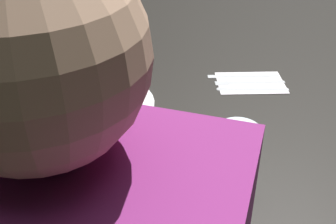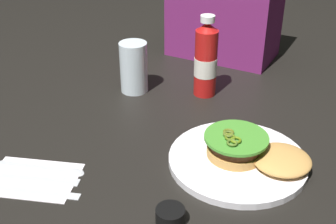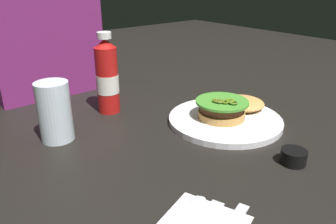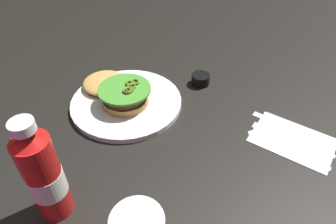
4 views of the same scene
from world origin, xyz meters
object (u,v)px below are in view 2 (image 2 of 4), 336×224
burger_sandwich (252,151)px  fork_utensil (41,178)px  condiment_cup (170,216)px  napkin (33,178)px  dinner_plate (237,161)px  water_glass (134,67)px  spoon_utensil (53,168)px  butter_knife (37,191)px  ketchup_bottle (206,60)px

burger_sandwich → fork_utensil: 0.43m
condiment_cup → napkin: condiment_cup is taller
dinner_plate → water_glass: 0.42m
dinner_plate → water_glass: bearing=152.9°
dinner_plate → fork_utensil: dinner_plate is taller
napkin → fork_utensil: size_ratio=0.97×
fork_utensil → spoon_utensil: 0.04m
dinner_plate → burger_sandwich: (0.03, 0.01, 0.03)m
dinner_plate → fork_utensil: 0.40m
burger_sandwich → spoon_utensil: burger_sandwich is taller
water_glass → burger_sandwich: bearing=-24.0°
water_glass → napkin: size_ratio=0.78×
butter_knife → fork_utensil: 0.04m
water_glass → fork_utensil: (0.04, -0.42, -0.06)m
dinner_plate → napkin: (-0.34, -0.24, -0.01)m
water_glass → condiment_cup: (0.32, -0.40, -0.05)m
ketchup_bottle → butter_knife: 0.55m
water_glass → spoon_utensil: size_ratio=0.75×
condiment_cup → ketchup_bottle: bearing=107.1°
ketchup_bottle → burger_sandwich: bearing=-48.9°
burger_sandwich → napkin: (-0.37, -0.25, -0.03)m
butter_knife → water_glass: bearing=97.8°
dinner_plate → ketchup_bottle: (-0.19, 0.26, 0.09)m
burger_sandwich → butter_knife: size_ratio=1.16×
burger_sandwich → napkin: 0.45m
fork_utensil → condiment_cup: bearing=3.3°
condiment_cup → butter_knife: 0.27m
spoon_utensil → butter_knife: bearing=-73.8°
ketchup_bottle → napkin: (-0.15, -0.50, -0.10)m
napkin → fork_utensil: (0.02, 0.01, 0.00)m
napkin → butter_knife: (0.04, -0.03, 0.00)m
condiment_cup → fork_utensil: condiment_cup is taller
ketchup_bottle → condiment_cup: ketchup_bottle is taller
ketchup_bottle → water_glass: 0.19m
dinner_plate → fork_utensil: size_ratio=1.58×
dinner_plate → water_glass: water_glass is taller
ketchup_bottle → water_glass: ketchup_bottle is taller
water_glass → butter_knife: bearing=-82.2°
napkin → burger_sandwich: bearing=34.4°
fork_utensil → butter_knife: bearing=-61.0°
ketchup_bottle → butter_knife: ketchup_bottle is taller
butter_knife → spoon_utensil: (-0.02, 0.07, -0.00)m
dinner_plate → burger_sandwich: size_ratio=1.30×
burger_sandwich → water_glass: bearing=156.0°
ketchup_bottle → spoon_utensil: ketchup_bottle is taller
burger_sandwich → spoon_utensil: bearing=-149.4°
burger_sandwich → spoon_utensil: size_ratio=1.21×
butter_knife → condiment_cup: bearing=10.7°
dinner_plate → butter_knife: (-0.30, -0.27, -0.00)m
dinner_plate → butter_knife: dinner_plate is taller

